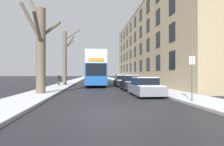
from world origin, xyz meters
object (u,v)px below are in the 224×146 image
at_px(bare_tree_left_0, 40,47).
at_px(parked_car_1, 131,83).
at_px(parked_car_2, 122,81).
at_px(street_sign_post, 192,76).
at_px(parked_car_0, 145,87).
at_px(double_decker_bus, 95,68).
at_px(bare_tree_left_1, 65,57).
at_px(oncoming_van, 91,76).
at_px(pedestrian_left_sidewalk, 59,80).

bearing_deg(bare_tree_left_0, parked_car_1, 28.72).
bearing_deg(parked_car_2, street_sign_post, -85.03).
relative_size(parked_car_0, street_sign_post, 1.67).
relative_size(double_decker_bus, parked_car_1, 2.87).
xyz_separation_m(bare_tree_left_1, double_decker_bus, (4.24, -0.68, -1.58)).
bearing_deg(bare_tree_left_0, parked_car_0, -7.94).
bearing_deg(parked_car_2, oncoming_van, 102.66).
distance_m(parked_car_2, street_sign_post, 16.06).
height_order(bare_tree_left_0, oncoming_van, bare_tree_left_0).
height_order(parked_car_0, oncoming_van, oncoming_van).
height_order(parked_car_2, street_sign_post, street_sign_post).
bearing_deg(oncoming_van, bare_tree_left_0, -96.86).
relative_size(bare_tree_left_0, parked_car_1, 2.01).
distance_m(bare_tree_left_0, pedestrian_left_sidewalk, 11.16).
distance_m(bare_tree_left_0, parked_car_0, 8.56).
bearing_deg(parked_car_2, pedestrian_left_sidewalk, 177.75).
height_order(bare_tree_left_1, parked_car_2, bare_tree_left_1).
height_order(bare_tree_left_1, parked_car_1, bare_tree_left_1).
bearing_deg(double_decker_bus, oncoming_van, 92.66).
bearing_deg(bare_tree_left_0, bare_tree_left_1, 89.31).
bearing_deg(street_sign_post, parked_car_2, 94.97).
height_order(oncoming_van, street_sign_post, street_sign_post).
relative_size(parked_car_0, parked_car_2, 1.00).
relative_size(bare_tree_left_0, bare_tree_left_1, 0.95).
bearing_deg(parked_car_1, bare_tree_left_1, 132.01).
bearing_deg(parked_car_0, bare_tree_left_0, 172.06).
height_order(bare_tree_left_1, double_decker_bus, bare_tree_left_1).
distance_m(double_decker_bus, pedestrian_left_sidewalk, 5.25).
relative_size(parked_car_1, oncoming_van, 0.79).
xyz_separation_m(double_decker_bus, pedestrian_left_sidewalk, (-4.77, -1.48, -1.63)).
distance_m(parked_car_2, oncoming_van, 19.79).
relative_size(bare_tree_left_0, pedestrian_left_sidewalk, 4.80).
distance_m(bare_tree_left_1, street_sign_post, 20.77).
distance_m(bare_tree_left_1, parked_car_0, 16.42).
height_order(bare_tree_left_0, bare_tree_left_1, bare_tree_left_1).
bearing_deg(double_decker_bus, bare_tree_left_1, 170.88).
relative_size(parked_car_0, parked_car_1, 1.12).
bearing_deg(bare_tree_left_1, oncoming_van, 78.49).
xyz_separation_m(parked_car_0, parked_car_1, (-0.00, 5.44, 0.04)).
bearing_deg(street_sign_post, parked_car_0, 107.49).
distance_m(bare_tree_left_1, oncoming_van, 17.40).
distance_m(parked_car_1, pedestrian_left_sidewalk, 10.51).
distance_m(bare_tree_left_1, pedestrian_left_sidewalk, 3.90).
height_order(bare_tree_left_1, pedestrian_left_sidewalk, bare_tree_left_1).
xyz_separation_m(bare_tree_left_0, parked_car_2, (7.91, 10.47, -3.04)).
bearing_deg(street_sign_post, parked_car_1, 98.03).
distance_m(parked_car_1, parked_car_2, 6.13).
bearing_deg(street_sign_post, pedestrian_left_sidewalk, 120.70).
bearing_deg(pedestrian_left_sidewalk, parked_car_2, -6.90).
bearing_deg(parked_car_1, pedestrian_left_sidewalk, 142.10).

